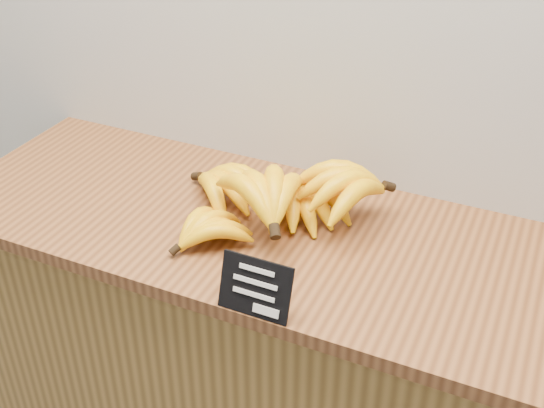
{
  "coord_description": "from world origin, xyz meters",
  "views": [
    {
      "loc": [
        0.37,
        1.68,
        1.73
      ],
      "look_at": [
        -0.09,
        2.7,
        1.02
      ],
      "focal_mm": 45.0,
      "sensor_mm": 36.0,
      "label": 1
    }
  ],
  "objects": [
    {
      "name": "chalkboard_sign",
      "position": [
        -0.04,
        2.5,
        0.98
      ],
      "size": [
        0.13,
        0.04,
        0.1
      ],
      "primitive_type": "cube",
      "rotation": [
        -0.32,
        0.0,
        0.0
      ],
      "color": "black",
      "rests_on": "counter_top"
    },
    {
      "name": "banana_pile",
      "position": [
        -0.12,
        2.77,
        0.99
      ],
      "size": [
        0.49,
        0.36,
        0.13
      ],
      "color": "yellow",
      "rests_on": "counter_top"
    },
    {
      "name": "counter",
      "position": [
        -0.09,
        2.75,
        0.45
      ],
      "size": [
        1.47,
        0.5,
        0.9
      ],
      "primitive_type": "cube",
      "color": "olive",
      "rests_on": "ground"
    },
    {
      "name": "counter_top",
      "position": [
        -0.09,
        2.75,
        0.92
      ],
      "size": [
        1.5,
        0.54,
        0.03
      ],
      "primitive_type": "cube",
      "color": "brown",
      "rests_on": "counter"
    }
  ]
}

